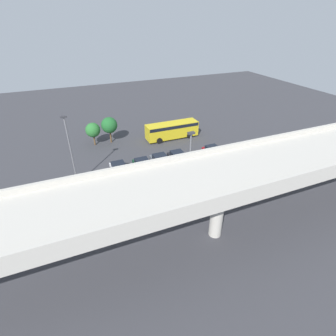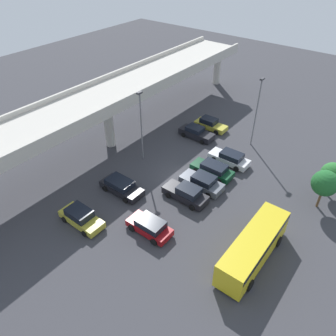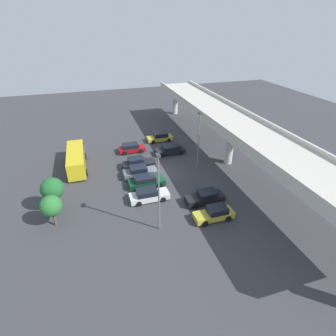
% 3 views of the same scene
% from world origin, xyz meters
% --- Properties ---
extents(ground_plane, '(111.63, 111.63, 0.00)m').
position_xyz_m(ground_plane, '(0.00, 0.00, 0.00)').
color(ground_plane, '#38383D').
extents(highway_overpass, '(53.30, 6.93, 7.60)m').
position_xyz_m(highway_overpass, '(0.00, 11.38, 6.37)').
color(highway_overpass, '#BCB7AD').
rests_on(highway_overpass, ground_plane).
extents(parked_car_0, '(2.12, 4.66, 1.57)m').
position_xyz_m(parked_car_0, '(-11.43, 3.57, 0.73)').
color(parked_car_0, gold).
rests_on(parked_car_0, ground_plane).
extents(parked_car_1, '(2.14, 4.34, 1.48)m').
position_xyz_m(parked_car_1, '(-8.29, -2.31, 0.72)').
color(parked_car_1, maroon).
rests_on(parked_car_1, ground_plane).
extents(parked_car_2, '(2.25, 4.84, 1.44)m').
position_xyz_m(parked_car_2, '(-5.80, 3.80, 0.70)').
color(parked_car_2, black).
rests_on(parked_car_2, ground_plane).
extents(parked_car_3, '(2.09, 4.83, 1.69)m').
position_xyz_m(parked_car_3, '(-2.57, -2.35, 0.77)').
color(parked_car_3, black).
rests_on(parked_car_3, ground_plane).
extents(parked_car_4, '(2.21, 4.76, 1.61)m').
position_xyz_m(parked_car_4, '(0.02, -2.61, 0.75)').
color(parked_car_4, '#515660').
rests_on(parked_car_4, ground_plane).
extents(parked_car_5, '(2.17, 4.85, 1.52)m').
position_xyz_m(parked_car_5, '(2.66, -2.29, 0.74)').
color(parked_car_5, '#0C381E').
rests_on(parked_car_5, ground_plane).
extents(parked_car_6, '(2.09, 4.87, 1.51)m').
position_xyz_m(parked_car_6, '(5.85, -2.70, 0.72)').
color(parked_car_6, silver).
rests_on(parked_car_6, ground_plane).
extents(parked_car_7, '(2.07, 4.76, 1.53)m').
position_xyz_m(parked_car_7, '(8.32, 3.74, 0.71)').
color(parked_car_7, black).
rests_on(parked_car_7, ground_plane).
extents(parked_car_8, '(1.98, 4.52, 1.53)m').
position_xyz_m(parked_car_8, '(11.45, 3.50, 0.71)').
color(parked_car_8, gold).
rests_on(parked_car_8, ground_plane).
extents(shuttle_bus, '(8.91, 2.70, 2.69)m').
position_xyz_m(shuttle_bus, '(-5.29, -11.11, 1.61)').
color(shuttle_bus, gold).
rests_on(shuttle_bus, ground_plane).
extents(lamp_post_near_aisle, '(0.70, 0.35, 8.90)m').
position_xyz_m(lamp_post_near_aisle, '(11.28, -2.84, 5.15)').
color(lamp_post_near_aisle, slate).
rests_on(lamp_post_near_aisle, ground_plane).
extents(lamp_post_mid_lot, '(0.70, 0.35, 8.64)m').
position_xyz_m(lamp_post_mid_lot, '(0.25, 6.07, 5.02)').
color(lamp_post_mid_lot, slate).
rests_on(lamp_post_mid_lot, ground_plane).
extents(tree_front_left, '(2.57, 2.57, 4.31)m').
position_xyz_m(tree_front_left, '(4.70, -13.44, 3.01)').
color(tree_front_left, brown).
rests_on(tree_front_left, ground_plane).
extents(tree_front_centre, '(2.30, 2.30, 3.75)m').
position_xyz_m(tree_front_centre, '(7.35, -13.47, 2.59)').
color(tree_front_centre, brown).
rests_on(tree_front_centre, ground_plane).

